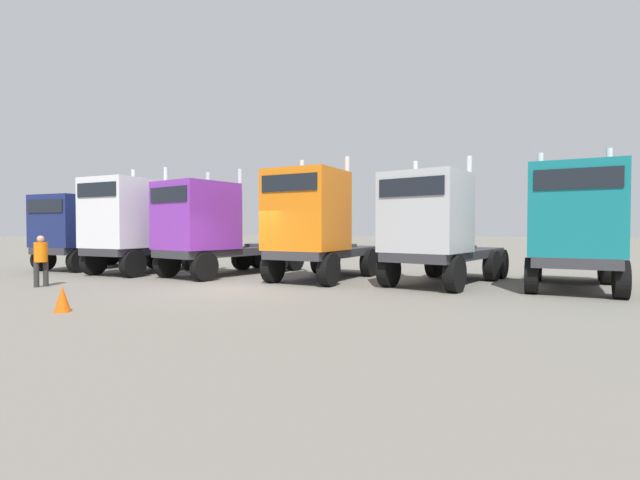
# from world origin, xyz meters

# --- Properties ---
(ground) EXTENTS (200.00, 200.00, 0.00)m
(ground) POSITION_xyz_m (0.00, 0.00, 0.00)
(ground) COLOR slate
(semi_truck_navy) EXTENTS (2.71, 6.15, 3.98)m
(semi_truck_navy) POSITION_xyz_m (-9.97, 3.37, 1.77)
(semi_truck_navy) COLOR #333338
(semi_truck_navy) RESTS_ON ground
(semi_truck_white) EXTENTS (2.96, 5.90, 4.52)m
(semi_truck_white) POSITION_xyz_m (-6.25, 2.57, 2.07)
(semi_truck_white) COLOR #333338
(semi_truck_white) RESTS_ON ground
(semi_truck_purple) EXTENTS (4.08, 6.78, 4.26)m
(semi_truck_purple) POSITION_xyz_m (-2.66, 2.83, 1.92)
(semi_truck_purple) COLOR #333338
(semi_truck_purple) RESTS_ON ground
(semi_truck_orange) EXTENTS (3.24, 6.18, 4.52)m
(semi_truck_orange) POSITION_xyz_m (1.82, 2.81, 2.04)
(semi_truck_orange) COLOR #333338
(semi_truck_orange) RESTS_ON ground
(semi_truck_silver) EXTENTS (4.09, 6.54, 4.27)m
(semi_truck_silver) POSITION_xyz_m (6.02, 2.97, 1.90)
(semi_truck_silver) COLOR #333338
(semi_truck_silver) RESTS_ON ground
(semi_truck_teal) EXTENTS (3.19, 6.19, 4.37)m
(semi_truck_teal) POSITION_xyz_m (10.11, 3.14, 1.97)
(semi_truck_teal) COLOR #333338
(semi_truck_teal) RESTS_ON ground
(visitor_in_hivis) EXTENTS (0.50, 0.50, 1.68)m
(visitor_in_hivis) POSITION_xyz_m (-5.99, -1.82, 0.97)
(visitor_in_hivis) COLOR #2E2E2E
(visitor_in_hivis) RESTS_ON ground
(traffic_cone_near) EXTENTS (0.36, 0.36, 0.60)m
(traffic_cone_near) POSITION_xyz_m (-1.37, -4.85, 0.30)
(traffic_cone_near) COLOR #F2590C
(traffic_cone_near) RESTS_ON ground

